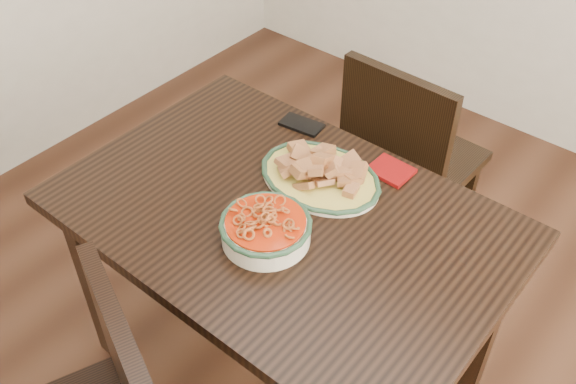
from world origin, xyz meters
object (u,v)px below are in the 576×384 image
Objects in this scene: chair_far at (405,156)px; noodle_bowl at (266,227)px; dining_table at (284,237)px; fish_plate at (320,168)px; smartphone at (302,125)px.

chair_far is 0.87m from noodle_bowl.
chair_far is at bearing 91.35° from dining_table.
chair_far is at bearing 91.33° from fish_plate.
noodle_bowl is 1.80× the size of smartphone.
fish_plate is 0.28m from noodle_bowl.
fish_plate is at bearing -47.96° from smartphone.
fish_plate is at bearing 97.04° from noodle_bowl.
chair_far is 0.62m from fish_plate.
chair_far is 0.49m from smartphone.
fish_plate is 2.73× the size of smartphone.
smartphone is (-0.21, 0.17, -0.04)m from fish_plate.
dining_table is at bearing -66.43° from smartphone.
dining_table is 0.18m from noodle_bowl.
fish_plate is at bearing 92.70° from chair_far.
fish_plate reaches higher than noodle_bowl.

